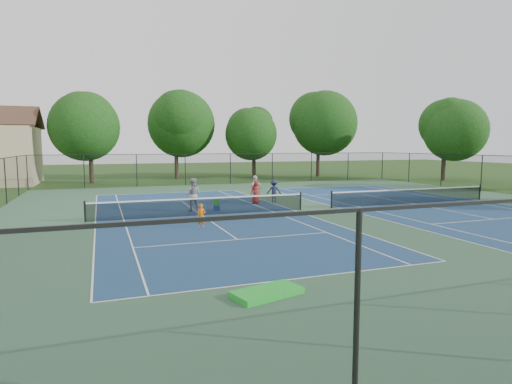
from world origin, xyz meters
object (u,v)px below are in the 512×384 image
object	(u,v)px
ball_hopper	(217,202)
tree_back_d	(319,120)
tree_back_a	(90,123)
tree_back_c	(254,131)
tree_back_b	(176,120)
bystander_c	(256,192)
tree_side_e	(445,127)
bystander_a	(255,189)
instructor	(193,195)
bystander_b	(274,191)
child_player	(201,216)
ball_crate	(217,208)

from	to	relation	value
ball_hopper	tree_back_d	bearing A→B (deg)	50.14
tree_back_a	tree_back_c	xyz separation A→B (m)	(18.00, 1.00, -0.56)
tree_back_b	bystander_c	size ratio (longest dim) A/B	6.45
tree_back_a	tree_side_e	bearing A→B (deg)	-15.52
ball_hopper	bystander_a	bearing A→B (deg)	33.17
instructor	tree_back_b	bearing A→B (deg)	-76.85
ball_hopper	bystander_b	bearing A→B (deg)	26.89
tree_side_e	bystander_c	xyz separation A→B (m)	(-25.61, -10.49, -5.03)
tree_back_d	tree_side_e	bearing A→B (deg)	-45.00
child_player	bystander_c	world-z (taller)	bystander_c
tree_back_a	bystander_a	distance (m)	23.48
tree_back_c	bystander_a	distance (m)	23.18
instructor	bystander_c	xyz separation A→B (m)	(4.53, 1.77, -0.19)
bystander_b	bystander_a	bearing A→B (deg)	28.62
tree_back_d	bystander_c	distance (m)	26.46
child_player	ball_crate	size ratio (longest dim) A/B	2.97
bystander_a	ball_crate	xyz separation A→B (m)	(-3.19, -2.08, -0.78)
tree_back_a	bystander_a	xyz separation A→B (m)	(10.40, -20.42, -5.11)
bystander_a	ball_hopper	world-z (taller)	bystander_a
tree_back_b	ball_hopper	xyz separation A→B (m)	(-1.79, -24.50, -6.10)
bystander_b	bystander_c	xyz separation A→B (m)	(-1.44, -0.33, 0.01)
bystander_b	ball_crate	distance (m)	5.21
tree_side_e	ball_hopper	world-z (taller)	tree_side_e
tree_back_d	bystander_a	world-z (taller)	tree_back_d
instructor	tree_back_a	bearing A→B (deg)	-54.73
bystander_a	tree_back_c	bearing A→B (deg)	-133.15
bystander_b	ball_hopper	bearing A→B (deg)	45.34
child_player	ball_crate	world-z (taller)	child_player
tree_back_a	instructor	distance (m)	23.57
tree_back_b	bystander_b	distance (m)	23.09
bystander_c	ball_hopper	size ratio (longest dim) A/B	4.16
ball_hopper	child_player	bearing A→B (deg)	-112.71
tree_side_e	ball_crate	xyz separation A→B (m)	(-28.79, -12.50, -5.66)
instructor	bystander_a	xyz separation A→B (m)	(4.54, 1.84, -0.04)
tree_back_b	bystander_c	bearing A→B (deg)	-86.47
bystander_c	tree_back_c	bearing A→B (deg)	-125.83
tree_back_c	ball_crate	xyz separation A→B (m)	(-10.79, -23.50, -5.33)
child_player	tree_back_c	bearing A→B (deg)	86.33
tree_back_c	tree_back_d	distance (m)	8.17
instructor	bystander_c	world-z (taller)	instructor
ball_crate	tree_back_d	bearing A→B (deg)	50.14
bystander_a	bystander_c	xyz separation A→B (m)	(-0.01, -0.07, -0.15)
bystander_a	ball_hopper	bearing A→B (deg)	9.56
tree_back_d	child_player	bearing A→B (deg)	-127.30
tree_back_a	tree_back_b	size ratio (longest dim) A/B	0.91
tree_back_a	bystander_c	world-z (taller)	tree_back_a
tree_back_b	tree_back_d	xyz separation A→B (m)	(17.00, -2.00, 0.23)
bystander_c	instructor	bearing A→B (deg)	5.07
bystander_b	tree_back_c	bearing A→B (deg)	-87.81
tree_side_e	instructor	distance (m)	32.90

